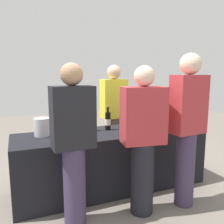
% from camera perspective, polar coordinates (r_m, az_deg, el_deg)
% --- Properties ---
extents(ground_plane, '(12.00, 12.00, 0.00)m').
position_cam_1_polar(ground_plane, '(3.23, 0.00, -17.50)').
color(ground_plane, slate).
extents(tasting_table, '(2.39, 0.71, 0.74)m').
position_cam_1_polar(tasting_table, '(3.08, 0.00, -11.39)').
color(tasting_table, black).
rests_on(tasting_table, ground_plane).
extents(wine_bottle_0, '(0.07, 0.07, 0.33)m').
position_cam_1_polar(wine_bottle_0, '(3.00, -5.52, -2.31)').
color(wine_bottle_0, black).
rests_on(wine_bottle_0, tasting_table).
extents(wine_bottle_1, '(0.07, 0.07, 0.32)m').
position_cam_1_polar(wine_bottle_1, '(3.04, -1.00, -2.16)').
color(wine_bottle_1, black).
rests_on(wine_bottle_1, tasting_table).
extents(wine_bottle_2, '(0.07, 0.07, 0.33)m').
position_cam_1_polar(wine_bottle_2, '(3.20, 4.62, -1.59)').
color(wine_bottle_2, black).
rests_on(wine_bottle_2, tasting_table).
extents(wine_bottle_3, '(0.08, 0.08, 0.30)m').
position_cam_1_polar(wine_bottle_3, '(3.25, 5.90, -1.67)').
color(wine_bottle_3, black).
rests_on(wine_bottle_3, tasting_table).
extents(wine_bottle_4, '(0.07, 0.07, 0.34)m').
position_cam_1_polar(wine_bottle_4, '(3.38, 12.45, -1.14)').
color(wine_bottle_4, black).
rests_on(wine_bottle_4, tasting_table).
extents(wine_bottle_5, '(0.07, 0.07, 0.31)m').
position_cam_1_polar(wine_bottle_5, '(3.49, 14.13, -1.05)').
color(wine_bottle_5, black).
rests_on(wine_bottle_5, tasting_table).
extents(wine_glass_0, '(0.07, 0.07, 0.15)m').
position_cam_1_polar(wine_glass_0, '(2.64, -10.44, -4.28)').
color(wine_glass_0, silver).
rests_on(wine_glass_0, tasting_table).
extents(wine_glass_1, '(0.07, 0.07, 0.15)m').
position_cam_1_polar(wine_glass_1, '(2.97, 8.29, -2.78)').
color(wine_glass_1, silver).
rests_on(wine_glass_1, tasting_table).
extents(wine_glass_2, '(0.07, 0.07, 0.13)m').
position_cam_1_polar(wine_glass_2, '(3.17, 10.11, -2.31)').
color(wine_glass_2, silver).
rests_on(wine_glass_2, tasting_table).
extents(ice_bucket, '(0.19, 0.19, 0.21)m').
position_cam_1_polar(ice_bucket, '(2.87, -16.53, -3.48)').
color(ice_bucket, silver).
rests_on(ice_bucket, tasting_table).
extents(server_pouring, '(0.40, 0.23, 1.58)m').
position_cam_1_polar(server_pouring, '(3.63, 0.46, -0.18)').
color(server_pouring, brown).
rests_on(server_pouring, ground_plane).
extents(guest_0, '(0.40, 0.23, 1.56)m').
position_cam_1_polar(guest_0, '(2.25, -9.33, -6.80)').
color(guest_0, '#3F3351').
rests_on(guest_0, ground_plane).
extents(guest_1, '(0.46, 0.30, 1.54)m').
position_cam_1_polar(guest_1, '(2.42, 7.50, -6.12)').
color(guest_1, black).
rests_on(guest_1, ground_plane).
extents(guest_2, '(0.39, 0.24, 1.67)m').
position_cam_1_polar(guest_2, '(2.65, 17.76, -2.95)').
color(guest_2, '#3F3351').
rests_on(guest_2, ground_plane).
extents(menu_board, '(0.56, 0.07, 0.82)m').
position_cam_1_polar(menu_board, '(4.28, 7.81, -4.94)').
color(menu_board, white).
rests_on(menu_board, ground_plane).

